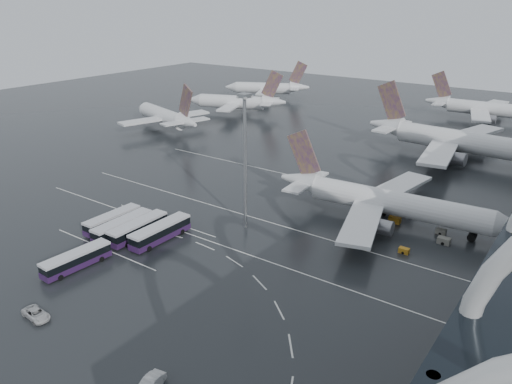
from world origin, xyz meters
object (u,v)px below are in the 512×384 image
Objects in this scene: airliner_gate_b at (460,142)px; gse_cart_belly_a at (404,251)px; bus_row_near_c at (138,229)px; floodlight_mast at (245,146)px; jet_remote_west at (166,117)px; gse_cart_belly_d at (444,241)px; bus_row_near_a at (113,220)px; jet_remote_mid at (238,102)px; bus_row_far_b at (76,259)px; gse_cart_belly_c at (348,237)px; bus_row_near_d at (160,232)px; van_curve_a at (36,314)px; bus_row_near_b at (123,226)px; airliner_main at (386,202)px; gse_cart_belly_b at (441,231)px; airliner_gate_c at (488,109)px; gse_cart_belly_e at (395,220)px; jet_remote_far at (268,88)px.

gse_cart_belly_a is at bearing -79.16° from airliner_gate_b.
floodlight_mast reaches higher than bus_row_near_c.
gse_cart_belly_a is at bearing 175.42° from jet_remote_west.
gse_cart_belly_d is at bearing -73.54° from airliner_gate_b.
floodlight_mast reaches higher than bus_row_near_a.
jet_remote_mid is at bearing 23.98° from bus_row_near_a.
gse_cart_belly_a is at bearing 121.58° from jet_remote_mid.
bus_row_far_b reaches higher than gse_cart_belly_c.
bus_row_near_a is 0.92× the size of bus_row_near_d.
van_curve_a is (65.04, -91.51, -4.02)m from jet_remote_west.
gse_cart_belly_a is (48.14, 25.15, -1.31)m from bus_row_near_b.
floodlight_mast is at bearing -21.40° from bus_row_far_b.
bus_row_far_b is 2.49× the size of van_curve_a.
airliner_main is 27.31× the size of gse_cart_belly_a.
bus_row_near_a reaches higher than gse_cart_belly_d.
bus_row_near_c reaches higher than gse_cart_belly_b.
airliner_gate_b is 56.94m from airliner_gate_c.
gse_cart_belly_b is at bearing -51.10° from bus_row_near_d.
bus_row_near_b is at bearing -109.88° from airliner_gate_b.
bus_row_near_b is at bearing -147.33° from gse_cart_belly_c.
jet_remote_mid is at bearing 147.37° from gse_cart_belly_b.
airliner_main is 13.17m from gse_cart_belly_c.
bus_row_far_b is (8.02, -14.41, -0.02)m from bus_row_near_a.
airliner_gate_c is at bearing -120.36° from jet_remote_west.
jet_remote_mid reaches higher than gse_cart_belly_e.
floodlight_mast reaches higher than airliner_gate_c.
gse_cart_belly_a is 9.44m from gse_cart_belly_d.
airliner_gate_b is at bearing -23.67° from bus_row_near_c.
bus_row_near_a is at bearing -144.75° from airliner_main.
bus_row_near_d is (4.69, 1.46, 0.05)m from bus_row_near_c.
airliner_main is at bearing -86.65° from airliner_gate_b.
bus_row_near_d is at bearing -150.72° from gse_cart_belly_a.
gse_cart_belly_a is at bearing -61.79° from gse_cart_belly_e.
gse_cart_belly_c is at bearing -136.13° from gse_cart_belly_b.
floodlight_mast is 14.66× the size of gse_cart_belly_a.
bus_row_near_c is 26.47m from floodlight_mast.
airliner_gate_b is 94.14m from bus_row_near_d.
gse_cart_belly_a is at bearing -31.44° from van_curve_a.
van_curve_a is 2.13× the size of gse_cart_belly_e.
bus_row_near_b reaches higher than bus_row_near_a.
gse_cart_belly_e is at bearing -84.41° from airliner_gate_b.
airliner_gate_c is 97.00m from jet_remote_mid.
gse_cart_belly_d is (106.63, -32.29, -4.09)m from jet_remote_west.
gse_cart_belly_b is 0.85× the size of gse_cart_belly_c.
gse_cart_belly_c is at bearing -58.52° from bus_row_near_b.
bus_row_far_b is at bearing 86.94° from jet_remote_far.
bus_row_near_c is (3.21, 1.14, -0.00)m from bus_row_near_b.
bus_row_near_b is 5.82× the size of gse_cart_belly_c.
bus_row_near_a is 58.46m from gse_cart_belly_e.
van_curve_a is at bearing -125.08° from gse_cart_belly_d.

